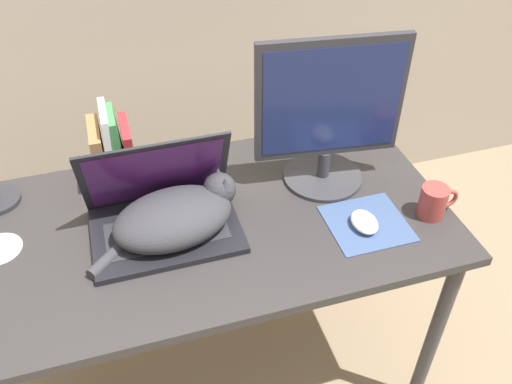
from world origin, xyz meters
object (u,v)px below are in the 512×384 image
Objects in this scene: cat at (177,216)px; external_monitor at (329,114)px; mug at (434,202)px; book_row at (112,152)px; computer_mouse at (364,222)px; laptop at (163,213)px.

external_monitor reaches higher than cat.
external_monitor is at bearing 133.62° from mug.
book_row is at bearing 164.33° from external_monitor.
external_monitor is 4.64× the size of computer_mouse.
external_monitor is at bearing -15.67° from book_row.
laptop reaches higher than mug.
mug is (0.23, -0.24, -0.18)m from external_monitor.
mug is at bearing -26.27° from book_row.
laptop is at bearing -67.15° from book_row.
cat is (0.03, -0.04, 0.01)m from laptop.
mug is at bearing -2.09° from computer_mouse.
external_monitor reaches higher than book_row.
mug is (0.69, -0.13, -0.02)m from cat.
computer_mouse is (0.52, -0.16, -0.03)m from laptop.
book_row is at bearing 112.85° from laptop.
book_row is at bearing 153.73° from mug.
computer_mouse is at bearing -13.87° from cat.
cat is 1.69× the size of book_row.
external_monitor reaches higher than mug.
laptop reaches higher than computer_mouse.
book_row is (-0.13, 0.28, 0.04)m from cat.
laptop is at bearing -171.52° from external_monitor.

